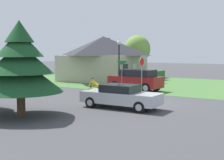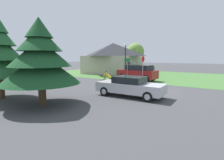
{
  "view_description": "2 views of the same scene",
  "coord_description": "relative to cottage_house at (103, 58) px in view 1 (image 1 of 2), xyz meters",
  "views": [
    {
      "loc": [
        -17.91,
        -9.48,
        3.3
      ],
      "look_at": [
        -0.86,
        1.54,
        1.48
      ],
      "focal_mm": 50.0,
      "sensor_mm": 36.0,
      "label": 1
    },
    {
      "loc": [
        -12.98,
        -5.76,
        2.73
      ],
      "look_at": [
        -2.03,
        1.7,
        0.99
      ],
      "focal_mm": 28.0,
      "sensor_mm": 36.0,
      "label": 2
    }
  ],
  "objects": [
    {
      "name": "ground_plane",
      "position": [
        -12.22,
        -11.19,
        -2.66
      ],
      "size": [
        140.0,
        140.0,
        0.0
      ],
      "primitive_type": "plane",
      "color": "#424244"
    },
    {
      "name": "grass_verge_right",
      "position": [
        -0.24,
        -7.19,
        -2.65
      ],
      "size": [
        16.0,
        36.0,
        0.01
      ],
      "primitive_type": "cube",
      "color": "#477538",
      "rests_on": "ground"
    },
    {
      "name": "cottage_house",
      "position": [
        0.0,
        0.0,
        0.0
      ],
      "size": [
        9.73,
        9.26,
        5.12
      ],
      "rotation": [
        0.0,
        0.0,
        0.1
      ],
      "color": "#B2A893",
      "rests_on": "ground"
    },
    {
      "name": "hedge_row",
      "position": [
        -0.93,
        -5.33,
        -2.11
      ],
      "size": [
        11.14,
        0.9,
        1.1
      ],
      "primitive_type": "cube",
      "color": "#285B2D",
      "rests_on": "ground"
    },
    {
      "name": "sedan_left_lane",
      "position": [
        -14.59,
        -11.24,
        -1.95
      ],
      "size": [
        2.01,
        4.77,
        1.4
      ],
      "rotation": [
        0.0,
        0.0,
        1.61
      ],
      "color": "#BCBCC1",
      "rests_on": "ground"
    },
    {
      "name": "cyclist",
      "position": [
        -12.31,
        -7.75,
        -1.94
      ],
      "size": [
        0.44,
        1.65,
        1.49
      ],
      "rotation": [
        0.0,
        0.0,
        1.67
      ],
      "color": "black",
      "rests_on": "ground"
    },
    {
      "name": "parked_suv_right",
      "position": [
        -6.72,
        -7.99,
        -1.73
      ],
      "size": [
        2.18,
        4.58,
        1.82
      ],
      "rotation": [
        0.0,
        0.0,
        1.52
      ],
      "color": "maroon",
      "rests_on": "ground"
    },
    {
      "name": "stop_sign",
      "position": [
        -7.87,
        -9.13,
        -0.65
      ],
      "size": [
        0.69,
        0.07,
        2.87
      ],
      "rotation": [
        0.0,
        0.0,
        3.06
      ],
      "color": "gray",
      "rests_on": "ground"
    },
    {
      "name": "street_lamp",
      "position": [
        -7.46,
        -6.73,
        0.34
      ],
      "size": [
        0.36,
        0.36,
        4.36
      ],
      "color": "black",
      "rests_on": "ground"
    },
    {
      "name": "street_name_sign",
      "position": [
        -7.62,
        -7.12,
        -0.86
      ],
      "size": [
        0.9,
        0.9,
        2.58
      ],
      "color": "gray",
      "rests_on": "ground"
    },
    {
      "name": "conifer_tall_near",
      "position": [
        -19.36,
        -8.14,
        0.0
      ],
      "size": [
        4.37,
        4.37,
        4.91
      ],
      "color": "#4C3823",
      "rests_on": "ground"
    },
    {
      "name": "deciduous_tree_right",
      "position": [
        6.93,
        -0.77,
        1.04
      ],
      "size": [
        3.47,
        3.47,
        5.53
      ],
      "color": "#4C3823",
      "rests_on": "ground"
    }
  ]
}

